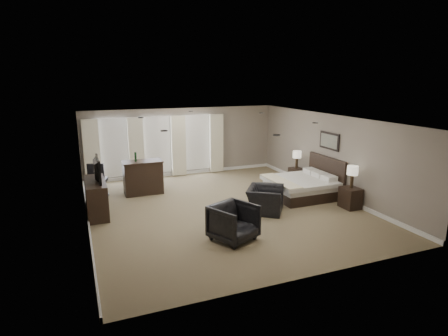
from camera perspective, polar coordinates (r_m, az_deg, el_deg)
name	(u,v)px	position (r m, az deg, el deg)	size (l,w,h in m)	color
room	(223,165)	(10.68, -0.19, 0.48)	(7.60, 8.60, 2.64)	#75664A
window_bay	(158,147)	(14.29, -10.08, 3.23)	(5.25, 0.20, 2.30)	silver
bed	(298,178)	(12.07, 11.14, -1.57)	(1.94, 1.86, 1.24)	silver
nightstand_near	(350,198)	(11.57, 18.69, -4.33)	(0.46, 0.56, 0.61)	black
nightstand_far	(296,175)	(13.80, 10.93, -1.13)	(0.41, 0.50, 0.54)	black
lamp_near	(352,177)	(11.40, 18.93, -1.31)	(0.32, 0.32, 0.65)	beige
lamp_far	(297,160)	(13.67, 11.04, 1.26)	(0.31, 0.31, 0.63)	beige
wall_art	(329,141)	(12.47, 15.71, 3.99)	(0.04, 0.96, 0.56)	slate
dresser	(96,198)	(11.02, -18.89, -4.29)	(0.53, 1.66, 0.96)	black
tv	(95,178)	(10.86, -19.11, -1.50)	(1.14, 0.66, 0.15)	black
armchair_near	(265,195)	(10.70, 6.29, -4.15)	(1.09, 0.71, 0.95)	black
armchair_far	(234,221)	(8.81, 1.48, -8.03)	(0.93, 0.87, 0.96)	black
bar_counter	(143,177)	(12.51, -12.24, -1.39)	(1.27, 0.66, 1.11)	black
bar_stool_left	(143,174)	(13.50, -12.29, -0.95)	(0.38, 0.38, 0.81)	black
bar_stool_right	(159,177)	(13.30, -9.93, -1.31)	(0.33, 0.33, 0.69)	black
desk_chair	(98,179)	(12.55, -18.63, -1.66)	(0.59, 0.59, 1.15)	black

